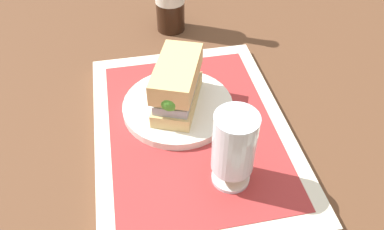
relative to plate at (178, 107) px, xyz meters
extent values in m
plane|color=brown|center=(0.05, 0.02, -0.03)|extent=(3.00, 3.00, 0.00)
cube|color=beige|center=(0.05, 0.02, -0.02)|extent=(0.44, 0.32, 0.02)
cube|color=#9E2D2D|center=(0.05, 0.02, -0.01)|extent=(0.38, 0.27, 0.00)
cylinder|color=silver|center=(0.00, 0.00, 0.00)|extent=(0.19, 0.19, 0.01)
cube|color=tan|center=(0.00, 0.00, 0.02)|extent=(0.14, 0.11, 0.02)
cube|color=#9EA3A8|center=(0.00, 0.00, 0.04)|extent=(0.13, 0.10, 0.02)
cube|color=silver|center=(0.00, 0.00, 0.05)|extent=(0.12, 0.09, 0.01)
sphere|color=#47932D|center=(0.05, -0.02, 0.06)|extent=(0.04, 0.04, 0.04)
cube|color=tan|center=(0.00, 0.00, 0.07)|extent=(0.14, 0.11, 0.04)
cylinder|color=silver|center=(0.16, 0.05, 0.00)|extent=(0.06, 0.06, 0.01)
cylinder|color=silver|center=(0.16, 0.05, 0.01)|extent=(0.01, 0.01, 0.02)
cylinder|color=silver|center=(0.16, 0.05, 0.07)|extent=(0.06, 0.06, 0.09)
cylinder|color=gold|center=(0.16, 0.05, 0.05)|extent=(0.06, 0.06, 0.05)
cylinder|color=white|center=(0.16, 0.05, 0.08)|extent=(0.05, 0.05, 0.01)
camera|label=1|loc=(0.49, -0.07, 0.45)|focal=36.13mm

